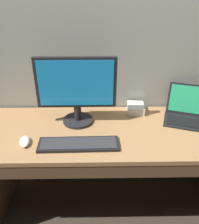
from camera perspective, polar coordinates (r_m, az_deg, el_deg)
ground_plane at (r=2.14m, az=2.84°, el=-20.32°), size 14.00×14.00×0.00m
back_wall at (r=1.73m, az=3.37°, el=23.40°), size 4.70×0.04×2.89m
desk at (r=1.76m, az=3.29°, el=-9.95°), size 1.77×0.64×0.72m
laptop_black at (r=1.86m, az=19.76°, el=0.27°), size 0.38×0.37×0.22m
external_monitor at (r=1.61m, az=-5.38°, el=5.21°), size 0.52×0.21×0.47m
wired_keyboard at (r=1.51m, az=-4.87°, el=-7.42°), size 0.49×0.15×0.02m
computer_mouse at (r=1.59m, az=-16.91°, el=-6.54°), size 0.08×0.13×0.03m
external_drive_box at (r=1.86m, az=8.37°, el=0.86°), size 0.13×0.15×0.06m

